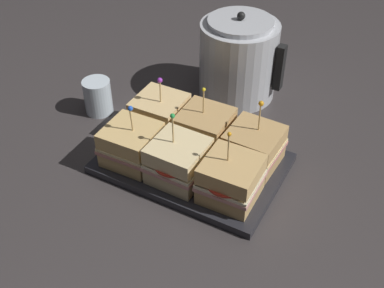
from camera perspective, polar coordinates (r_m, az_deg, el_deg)
The scene contains 10 objects.
ground_plane at distance 1.06m, azimuth 0.00°, elevation -2.66°, with size 6.00×6.00×0.00m, color #383333.
serving_platter at distance 1.06m, azimuth 0.00°, elevation -2.30°, with size 0.39×0.26×0.02m.
sandwich_front_left at distance 1.04m, azimuth -7.17°, elevation -0.04°, with size 0.12×0.12×0.15m.
sandwich_front_center at distance 0.99m, azimuth -1.73°, elevation -2.00°, with size 0.12×0.12×0.16m.
sandwich_front_right at distance 0.95m, azimuth 4.61°, elevation -4.21°, with size 0.11×0.12×0.16m.
sandwich_back_left at distance 1.11m, azimuth -3.83°, elevation 3.46°, with size 0.11×0.11×0.15m.
sandwich_back_center at distance 1.06m, azimuth 1.51°, elevation 1.68°, with size 0.11×0.11×0.15m.
sandwich_back_right at distance 1.03m, azimuth 7.33°, elevation -0.34°, with size 0.12×0.12×0.16m.
kettle_steel at distance 1.25m, azimuth 5.52°, elevation 10.00°, with size 0.22×0.20×0.23m.
drinking_glass at distance 1.22m, azimuth -11.10°, elevation 5.54°, with size 0.07×0.07×0.09m.
Camera 1 is at (0.38, -0.69, 0.72)m, focal length 45.00 mm.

